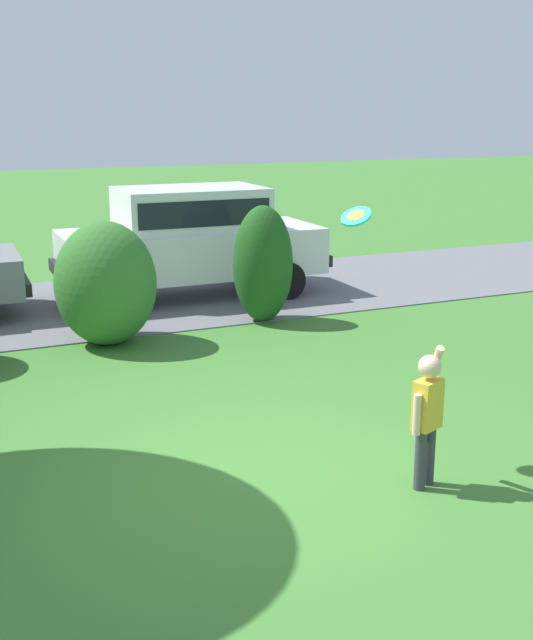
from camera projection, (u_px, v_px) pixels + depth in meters
The scene contains 7 objects.
ground_plane at pixel (255, 472), 7.25m from camera, with size 80.00×80.00×0.00m, color #3D752D.
driveway_strip at pixel (93, 305), 13.43m from camera, with size 28.00×4.40×0.02m, color slate.
shrub_centre at pixel (106, 284), 11.02m from camera, with size 1.42×1.39×1.75m.
shrub_centre_right at pixel (263, 264), 12.20m from camera, with size 0.94×0.85×1.82m.
parked_suv at pixel (191, 236), 13.87m from camera, with size 4.72×2.15×1.92m.
child_thrower at pixel (427, 410), 6.80m from camera, with size 0.39×0.37×1.29m.
frisbee at pixel (356, 216), 7.06m from camera, with size 0.29×0.28×0.20m.
Camera 1 is at (-2.59, -6.12, 3.21)m, focal length 44.47 mm.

